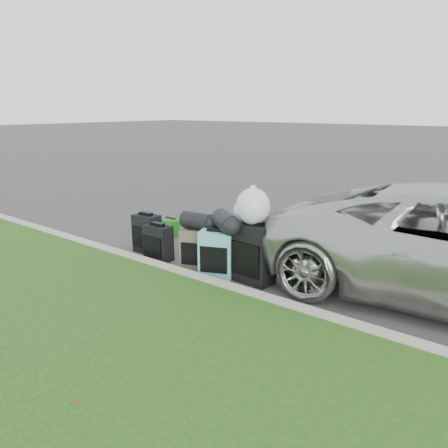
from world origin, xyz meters
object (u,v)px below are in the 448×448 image
Objects in this scene: suitcase_large_black_right at (254,253)px; tote_green at (171,228)px; suitcase_large_black_left at (147,233)px; suitcase_teal at (217,254)px; tote_navy at (210,242)px; suitcase_olive at (196,249)px; suitcase_small_black at (158,243)px.

tote_green is (-2.53, 0.92, -0.26)m from suitcase_large_black_right.
suitcase_large_black_right reaches higher than suitcase_large_black_left.
suitcase_large_black_left is at bearing -67.69° from tote_green.
suitcase_teal is at bearing -10.84° from suitcase_large_black_left.
suitcase_large_black_left is 1.08m from tote_navy.
suitcase_olive reaches higher than tote_navy.
suitcase_large_black_left is 1.19m from suitcase_olive.
suitcase_small_black reaches higher than tote_navy.
suitcase_large_black_right reaches higher than suitcase_olive.
suitcase_small_black is at bearing -25.89° from suitcase_large_black_left.
suitcase_teal is 0.82× the size of suitcase_large_black_right.
suitcase_teal is 1.21m from tote_navy.
suitcase_olive is 0.89× the size of suitcase_teal.
suitcase_large_black_left reaches higher than tote_green.
suitcase_small_black reaches higher than tote_green.
suitcase_olive is at bearing -9.28° from suitcase_large_black_left.
tote_green is at bearing -167.38° from tote_navy.
suitcase_olive is 1.86m from tote_green.
suitcase_teal is 2.21× the size of tote_green.
tote_green is (-0.36, 0.93, -0.16)m from suitcase_large_black_left.
suitcase_large_black_right is (0.98, 0.09, 0.11)m from suitcase_olive.
suitcase_teal is at bearing -158.15° from suitcase_large_black_right.
suitcase_small_black is at bearing 163.57° from suitcase_olive.
suitcase_olive is 1.98× the size of tote_navy.
suitcase_large_black_right is (0.52, 0.17, 0.08)m from suitcase_teal.
suitcase_olive is at bearing -32.16° from tote_green.
suitcase_large_black_right reaches higher than tote_navy.
suitcase_large_black_left reaches higher than suitcase_small_black.
suitcase_large_black_left is at bearing 152.90° from suitcase_olive.
suitcase_large_black_right reaches higher than suitcase_teal.
tote_navy is at bearing 156.53° from suitcase_large_black_right.
suitcase_teal is (1.20, 0.00, 0.06)m from suitcase_small_black.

